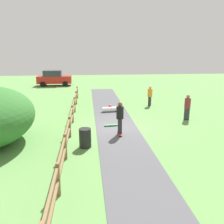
# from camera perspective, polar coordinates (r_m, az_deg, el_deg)

# --- Properties ---
(ground_plane) EXTENTS (60.00, 60.00, 0.00)m
(ground_plane) POSITION_cam_1_polar(r_m,az_deg,el_deg) (13.93, 1.11, -3.75)
(ground_plane) COLOR #60934C
(asphalt_path) EXTENTS (2.40, 28.00, 0.02)m
(asphalt_path) POSITION_cam_1_polar(r_m,az_deg,el_deg) (13.92, 1.11, -3.71)
(asphalt_path) COLOR #515156
(asphalt_path) RESTS_ON ground_plane
(wooden_fence) EXTENTS (0.12, 18.12, 1.10)m
(wooden_fence) POSITION_cam_1_polar(r_m,az_deg,el_deg) (13.67, -9.77, -1.40)
(wooden_fence) COLOR olive
(wooden_fence) RESTS_ON ground_plane
(trash_bin) EXTENTS (0.56, 0.56, 0.90)m
(trash_bin) POSITION_cam_1_polar(r_m,az_deg,el_deg) (11.15, -6.46, -6.19)
(trash_bin) COLOR black
(trash_bin) RESTS_ON ground_plane
(skater_riding) EXTENTS (0.40, 0.81, 1.79)m
(skater_riding) POSITION_cam_1_polar(r_m,az_deg,el_deg) (12.47, 1.91, -1.10)
(skater_riding) COLOR #B23326
(skater_riding) RESTS_ON asphalt_path
(skater_fallen) EXTENTS (1.53, 1.26, 0.36)m
(skater_fallen) POSITION_cam_1_polar(r_m,az_deg,el_deg) (17.42, 0.04, 0.73)
(skater_fallen) COLOR white
(skater_fallen) RESTS_ON asphalt_path
(skateboard_loose) EXTENTS (0.81, 0.27, 0.08)m
(skateboard_loose) POSITION_cam_1_polar(r_m,az_deg,el_deg) (14.12, -0.18, -3.11)
(skateboard_loose) COLOR #338C4C
(skateboard_loose) RESTS_ON asphalt_path
(bystander_maroon) EXTENTS (0.52, 0.52, 1.65)m
(bystander_maroon) POSITION_cam_1_polar(r_m,az_deg,el_deg) (16.00, 17.61, 1.36)
(bystander_maroon) COLOR #2D2D33
(bystander_maroon) RESTS_ON ground_plane
(bystander_orange) EXTENTS (0.50, 0.50, 1.62)m
(bystander_orange) POSITION_cam_1_polar(r_m,az_deg,el_deg) (19.36, 9.07, 4.05)
(bystander_orange) COLOR #2D2D33
(bystander_orange) RESTS_ON ground_plane
(parked_car_red) EXTENTS (4.23, 2.05, 1.92)m
(parked_car_red) POSITION_cam_1_polar(r_m,az_deg,el_deg) (31.01, -13.71, 7.91)
(parked_car_red) COLOR red
(parked_car_red) RESTS_ON ground_plane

